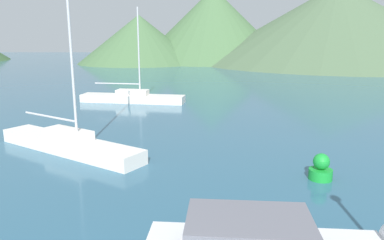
# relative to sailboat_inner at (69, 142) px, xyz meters

# --- Properties ---
(sailboat_inner) EXTENTS (7.89, 5.72, 10.87)m
(sailboat_inner) POSITION_rel_sailboat_inner_xyz_m (0.00, 0.00, 0.00)
(sailboat_inner) COLOR white
(sailboat_inner) RESTS_ON ground_plane
(sailboat_middle) EXTENTS (8.65, 2.81, 7.50)m
(sailboat_middle) POSITION_rel_sailboat_inner_xyz_m (0.60, 13.43, -0.06)
(sailboat_middle) COLOR white
(sailboat_middle) RESTS_ON ground_plane
(buoy_marker) EXTENTS (0.88, 0.88, 1.01)m
(buoy_marker) POSITION_rel_sailboat_inner_xyz_m (10.70, -3.19, -0.06)
(buoy_marker) COLOR green
(buoy_marker) RESTS_ON ground_plane
(hill_central) EXTENTS (24.11, 24.11, 9.33)m
(hill_central) POSITION_rel_sailboat_inner_xyz_m (-5.99, 58.48, 4.19)
(hill_central) COLOR #476B42
(hill_central) RESTS_ON ground_plane
(hill_east) EXTENTS (31.83, 31.83, 15.04)m
(hill_east) POSITION_rel_sailboat_inner_xyz_m (8.72, 64.63, 7.04)
(hill_east) COLOR #476B42
(hill_east) RESTS_ON ground_plane
(hill_far_east) EXTENTS (53.98, 53.98, 15.12)m
(hill_far_east) POSITION_rel_sailboat_inner_xyz_m (32.63, 59.56, 7.08)
(hill_far_east) COLOR #4C6647
(hill_far_east) RESTS_ON ground_plane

